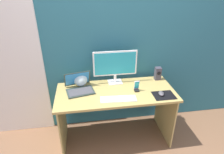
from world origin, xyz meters
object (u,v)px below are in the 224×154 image
object	(u,v)px
monitor	(115,65)
fishbowl	(81,80)
keyboard_external	(119,99)
phone_in_dock	(137,87)
mouse	(161,93)
speaker_right	(158,74)
laptop	(79,87)

from	to	relation	value
monitor	fishbowl	xyz separation A→B (m)	(-0.44, -0.01, -0.16)
keyboard_external	phone_in_dock	size ratio (longest dim) A/B	2.93
mouse	monitor	bearing A→B (deg)	151.65
phone_in_dock	mouse	bearing A→B (deg)	-27.31
mouse	phone_in_dock	bearing A→B (deg)	162.79
speaker_right	mouse	size ratio (longest dim) A/B	1.73
monitor	laptop	size ratio (longest dim) A/B	1.50
fishbowl	mouse	bearing A→B (deg)	-22.03
phone_in_dock	keyboard_external	bearing A→B (deg)	-148.93
mouse	phone_in_dock	distance (m)	0.29
laptop	keyboard_external	bearing A→B (deg)	-31.47
keyboard_external	mouse	size ratio (longest dim) A/B	4.05
monitor	laptop	bearing A→B (deg)	-164.07
speaker_right	fishbowl	xyz separation A→B (m)	(-1.02, -0.01, -0.01)
keyboard_external	monitor	bearing A→B (deg)	90.07
speaker_right	phone_in_dock	xyz separation A→B (m)	(-0.36, -0.25, -0.04)
monitor	mouse	world-z (taller)	monitor
fishbowl	laptop	bearing A→B (deg)	-98.31
fishbowl	keyboard_external	xyz separation A→B (m)	(0.42, -0.39, -0.08)
speaker_right	phone_in_dock	bearing A→B (deg)	-144.99
keyboard_external	mouse	world-z (taller)	mouse
laptop	mouse	size ratio (longest dim) A/B	3.69
fishbowl	keyboard_external	distance (m)	0.57
monitor	laptop	world-z (taller)	monitor
monitor	fishbowl	world-z (taller)	monitor
mouse	phone_in_dock	size ratio (longest dim) A/B	0.72
speaker_right	keyboard_external	xyz separation A→B (m)	(-0.60, -0.40, -0.08)
monitor	mouse	distance (m)	0.65
phone_in_dock	laptop	bearing A→B (deg)	170.28
laptop	keyboard_external	xyz separation A→B (m)	(0.43, -0.27, -0.04)
laptop	mouse	bearing A→B (deg)	-14.92
monitor	fishbowl	bearing A→B (deg)	-178.89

